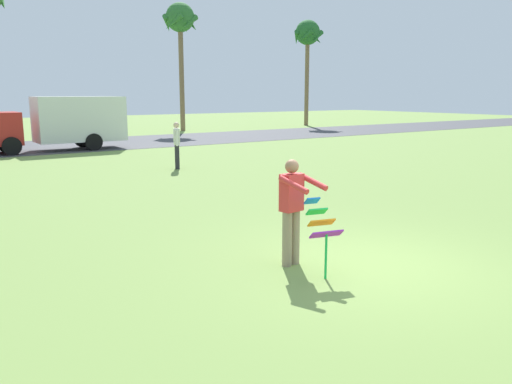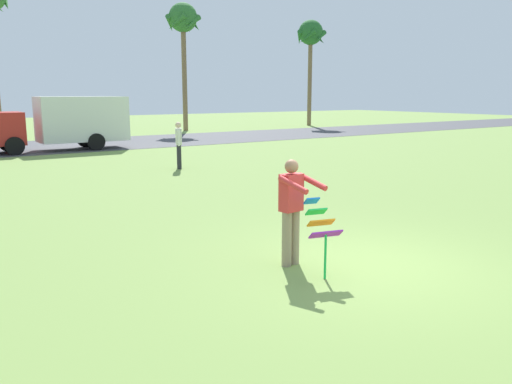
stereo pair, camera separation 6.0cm
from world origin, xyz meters
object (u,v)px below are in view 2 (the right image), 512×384
object	(u,v)px
person_kite_flyer	(292,208)
parked_truck_red_cab	(65,121)
palm_tree_centre_far	(183,24)
palm_tree_far_left	(311,37)
kite_held	(321,226)
person_walker_near	(179,144)

from	to	relation	value
person_kite_flyer	parked_truck_red_cab	size ratio (longest dim) A/B	0.26
parked_truck_red_cab	palm_tree_centre_far	size ratio (longest dim) A/B	0.72
palm_tree_centre_far	palm_tree_far_left	xyz separation A→B (m)	(12.05, -0.11, -0.27)
kite_held	person_walker_near	distance (m)	12.12
palm_tree_centre_far	person_walker_near	distance (m)	21.55
person_kite_flyer	palm_tree_far_left	distance (m)	38.73
parked_truck_red_cab	palm_tree_far_left	world-z (taller)	palm_tree_far_left
palm_tree_far_left	palm_tree_centre_far	bearing A→B (deg)	179.48
person_kite_flyer	kite_held	xyz separation A→B (m)	(0.06, -0.63, -0.16)
person_walker_near	kite_held	bearing A→B (deg)	-105.66
parked_truck_red_cab	person_kite_flyer	bearing A→B (deg)	-94.45
kite_held	palm_tree_far_left	bearing A→B (deg)	50.34
person_kite_flyer	palm_tree_centre_far	distance (m)	32.56
palm_tree_far_left	person_walker_near	size ratio (longest dim) A/B	5.20
person_kite_flyer	palm_tree_centre_far	size ratio (longest dim) A/B	0.19
palm_tree_far_left	person_walker_near	bearing A→B (deg)	-139.81
parked_truck_red_cab	palm_tree_far_left	bearing A→B (deg)	21.33
person_kite_flyer	kite_held	world-z (taller)	person_kite_flyer
kite_held	palm_tree_far_left	world-z (taller)	palm_tree_far_left
kite_held	palm_tree_centre_far	size ratio (longest dim) A/B	0.13
person_kite_flyer	person_walker_near	xyz separation A→B (m)	(3.33, 11.04, -0.02)
person_kite_flyer	parked_truck_red_cab	bearing A→B (deg)	85.55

